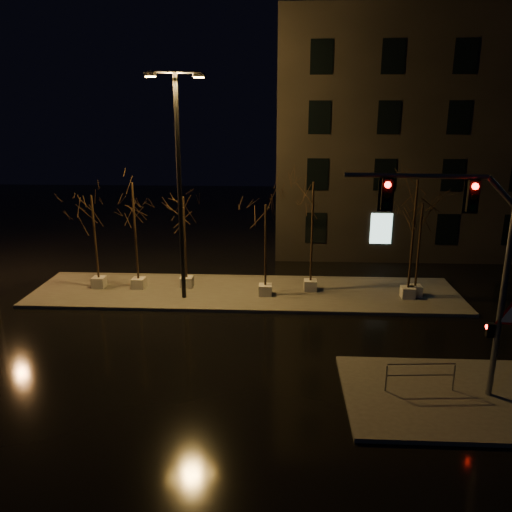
{
  "coord_description": "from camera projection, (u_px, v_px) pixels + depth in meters",
  "views": [
    {
      "loc": [
        1.81,
        -18.33,
        9.12
      ],
      "look_at": [
        0.71,
        3.45,
        2.8
      ],
      "focal_mm": 35.0,
      "sensor_mm": 36.0,
      "label": 1
    }
  ],
  "objects": [
    {
      "name": "median",
      "position": [
        245.0,
        292.0,
        25.95
      ],
      "size": [
        22.0,
        5.0,
        0.15
      ],
      "primitive_type": "cube",
      "color": "#47443F",
      "rests_on": "ground"
    },
    {
      "name": "sidewalk_corner",
      "position": [
        450.0,
        396.0,
        16.47
      ],
      "size": [
        7.0,
        5.0,
        0.15
      ],
      "primitive_type": "cube",
      "color": "#47443F",
      "rests_on": "ground"
    },
    {
      "name": "traffic_signal_mast",
      "position": [
        468.0,
        255.0,
        15.28
      ],
      "size": [
        5.89,
        0.61,
        7.2
      ],
      "rotation": [
        0.0,
        0.0,
        -0.08
      ],
      "color": "slate",
      "rests_on": "sidewalk_corner"
    },
    {
      "name": "tree_4",
      "position": [
        313.0,
        207.0,
        24.84
      ],
      "size": [
        1.8,
        1.8,
        5.81
      ],
      "color": "beige",
      "rests_on": "median"
    },
    {
      "name": "streetlight_main",
      "position": [
        179.0,
        174.0,
        23.35
      ],
      "size": [
        2.65,
        0.96,
        10.71
      ],
      "rotation": [
        0.0,
        0.0,
        0.26
      ],
      "color": "black",
      "rests_on": "median"
    },
    {
      "name": "ground",
      "position": [
        234.0,
        346.0,
        20.21
      ],
      "size": [
        90.0,
        90.0,
        0.0
      ],
      "primitive_type": "plane",
      "color": "black",
      "rests_on": "ground"
    },
    {
      "name": "tree_5",
      "position": [
        415.0,
        207.0,
        23.74
      ],
      "size": [
        1.8,
        1.8,
        6.06
      ],
      "color": "beige",
      "rests_on": "median"
    },
    {
      "name": "building",
      "position": [
        457.0,
        136.0,
        34.71
      ],
      "size": [
        25.0,
        12.0,
        15.0
      ],
      "primitive_type": "cube",
      "color": "black",
      "rests_on": "ground"
    },
    {
      "name": "tree_0",
      "position": [
        93.0,
        216.0,
        25.48
      ],
      "size": [
        1.8,
        1.8,
        5.04
      ],
      "color": "beige",
      "rests_on": "median"
    },
    {
      "name": "tree_1",
      "position": [
        133.0,
        207.0,
        25.16
      ],
      "size": [
        1.8,
        1.8,
        5.74
      ],
      "color": "beige",
      "rests_on": "median"
    },
    {
      "name": "tree_3",
      "position": [
        266.0,
        225.0,
        24.37
      ],
      "size": [
        1.8,
        1.8,
        4.78
      ],
      "color": "beige",
      "rests_on": "median"
    },
    {
      "name": "guard_rail_a",
      "position": [
        421.0,
        373.0,
        16.51
      ],
      "size": [
        2.31,
        0.22,
        1.0
      ],
      "rotation": [
        0.0,
        0.0,
        0.07
      ],
      "color": "slate",
      "rests_on": "sidewalk_corner"
    },
    {
      "name": "tree_2",
      "position": [
        184.0,
        218.0,
        25.52
      ],
      "size": [
        1.8,
        1.8,
        4.95
      ],
      "color": "beige",
      "rests_on": "median"
    },
    {
      "name": "tree_6",
      "position": [
        421.0,
        225.0,
        24.23
      ],
      "size": [
        1.8,
        1.8,
        4.86
      ],
      "color": "beige",
      "rests_on": "median"
    }
  ]
}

